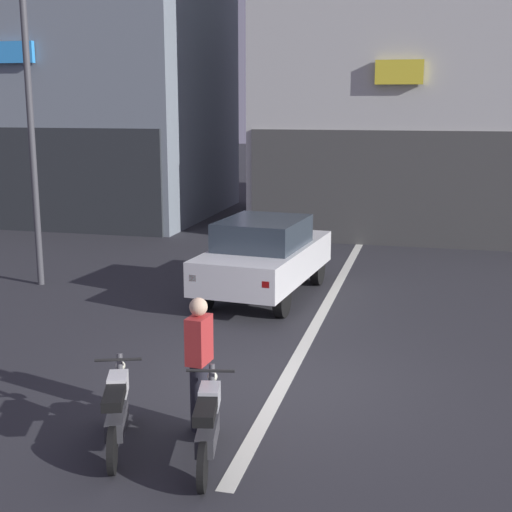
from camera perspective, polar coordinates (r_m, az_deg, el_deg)
name	(u,v)px	position (r m, az deg, el deg)	size (l,w,h in m)	color
ground_plane	(284,383)	(10.32, 2.24, -10.17)	(120.00, 120.00, 0.00)	#2B2B30
lane_centre_line	(339,283)	(15.96, 6.63, -2.14)	(0.20, 18.00, 0.01)	silver
building_mid_block	(420,51)	(23.66, 12.99, 15.71)	(9.35, 7.47, 11.06)	silver
car_white_crossing_near	(265,255)	(14.54, 0.70, 0.10)	(2.16, 4.25, 1.64)	black
street_lamp	(29,104)	(15.97, -17.71, 11.53)	(0.36, 0.36, 6.36)	#47474C
motorcycle_white_row_leftmost	(117,411)	(8.51, -11.08, -12.07)	(0.68, 1.60, 0.98)	black
motorcycle_silver_row_left_mid	(208,424)	(8.05, -3.86, -13.32)	(0.55, 1.65, 0.98)	black
person_by_motorcycles	(199,363)	(8.67, -4.56, -8.56)	(0.25, 0.38, 1.67)	#23232D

